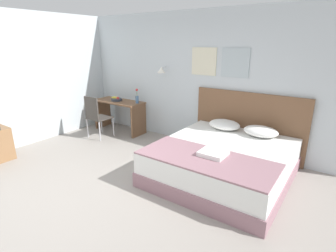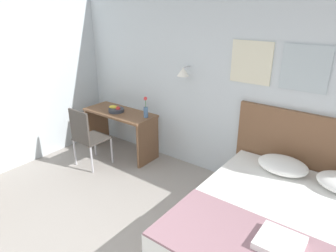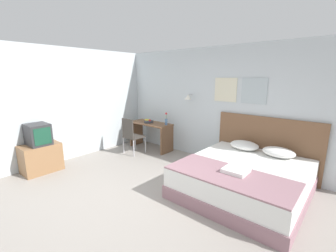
% 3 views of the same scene
% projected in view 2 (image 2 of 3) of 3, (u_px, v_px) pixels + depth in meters
% --- Properties ---
extents(wall_back, '(5.99, 0.31, 2.65)m').
position_uv_depth(wall_back, '(225.00, 87.00, 4.04)').
color(wall_back, silver).
rests_on(wall_back, ground_plane).
extents(bed, '(1.93, 2.06, 0.53)m').
position_uv_depth(bed, '(286.00, 239.00, 2.88)').
color(bed, gray).
rests_on(bed, ground_plane).
extents(headboard, '(2.05, 0.06, 1.20)m').
position_uv_depth(headboard, '(318.00, 165.00, 3.53)').
color(headboard, brown).
rests_on(headboard, ground_plane).
extents(pillow_left, '(0.57, 0.43, 0.17)m').
position_uv_depth(pillow_left, '(283.00, 165.00, 3.49)').
color(pillow_left, white).
rests_on(pillow_left, bed).
extents(folded_towel_near_foot, '(0.35, 0.34, 0.06)m').
position_uv_depth(folded_towel_near_foot, '(280.00, 243.00, 2.40)').
color(folded_towel_near_foot, white).
rests_on(folded_towel_near_foot, throw_blanket).
extents(desk, '(1.23, 0.52, 0.74)m').
position_uv_depth(desk, '(120.00, 124.00, 4.96)').
color(desk, brown).
rests_on(desk, ground_plane).
extents(desk_chair, '(0.44, 0.44, 0.95)m').
position_uv_depth(desk_chair, '(86.00, 134.00, 4.51)').
color(desk_chair, '#3D3833').
rests_on(desk_chair, ground_plane).
extents(fruit_bowl, '(0.26, 0.25, 0.10)m').
position_uv_depth(fruit_bowl, '(116.00, 110.00, 4.86)').
color(fruit_bowl, '#333842').
rests_on(fruit_bowl, desk).
extents(flower_vase, '(0.07, 0.07, 0.33)m').
position_uv_depth(flower_vase, '(146.00, 110.00, 4.59)').
color(flower_vase, '#4C7099').
rests_on(flower_vase, desk).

